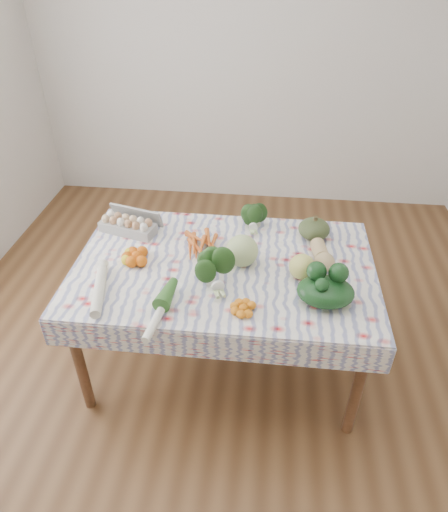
{
  "coord_description": "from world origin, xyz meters",
  "views": [
    {
      "loc": [
        0.22,
        -2.01,
        2.28
      ],
      "look_at": [
        0.0,
        0.0,
        0.82
      ],
      "focal_mm": 32.0,
      "sensor_mm": 36.0,
      "label": 1
    }
  ],
  "objects_px": {
    "egg_carton": "(128,226)",
    "butternut_squash": "(322,254)",
    "cabbage": "(242,251)",
    "kabocha_squash": "(314,229)",
    "grapefruit": "(302,267)",
    "dining_table": "(224,276)"
  },
  "relations": [
    {
      "from": "butternut_squash",
      "to": "grapefruit",
      "type": "distance_m",
      "value": 0.18
    },
    {
      "from": "cabbage",
      "to": "dining_table",
      "type": "bearing_deg",
      "value": -170.51
    },
    {
      "from": "butternut_squash",
      "to": "dining_table",
      "type": "bearing_deg",
      "value": 179.79
    },
    {
      "from": "kabocha_squash",
      "to": "butternut_squash",
      "type": "xyz_separation_m",
      "value": [
        0.03,
        -0.25,
        -0.01
      ]
    },
    {
      "from": "cabbage",
      "to": "butternut_squash",
      "type": "bearing_deg",
      "value": 8.24
    },
    {
      "from": "dining_table",
      "to": "grapefruit",
      "type": "bearing_deg",
      "value": -8.76
    },
    {
      "from": "dining_table",
      "to": "butternut_squash",
      "type": "bearing_deg",
      "value": 8.46
    },
    {
      "from": "kabocha_squash",
      "to": "grapefruit",
      "type": "relative_size",
      "value": 1.36
    },
    {
      "from": "cabbage",
      "to": "butternut_squash",
      "type": "height_order",
      "value": "cabbage"
    },
    {
      "from": "egg_carton",
      "to": "grapefruit",
      "type": "height_order",
      "value": "grapefruit"
    },
    {
      "from": "egg_carton",
      "to": "butternut_squash",
      "type": "bearing_deg",
      "value": 6.09
    },
    {
      "from": "dining_table",
      "to": "butternut_squash",
      "type": "distance_m",
      "value": 0.56
    },
    {
      "from": "kabocha_squash",
      "to": "grapefruit",
      "type": "bearing_deg",
      "value": -101.89
    },
    {
      "from": "dining_table",
      "to": "egg_carton",
      "type": "xyz_separation_m",
      "value": [
        -0.62,
        0.26,
        0.13
      ]
    },
    {
      "from": "kabocha_squash",
      "to": "grapefruit",
      "type": "xyz_separation_m",
      "value": [
        -0.08,
        -0.39,
        0.01
      ]
    },
    {
      "from": "egg_carton",
      "to": "kabocha_squash",
      "type": "bearing_deg",
      "value": 18.5
    },
    {
      "from": "egg_carton",
      "to": "dining_table",
      "type": "bearing_deg",
      "value": -7.97
    },
    {
      "from": "dining_table",
      "to": "kabocha_squash",
      "type": "distance_m",
      "value": 0.62
    },
    {
      "from": "dining_table",
      "to": "cabbage",
      "type": "distance_m",
      "value": 0.2
    },
    {
      "from": "kabocha_squash",
      "to": "dining_table",
      "type": "bearing_deg",
      "value": -146.8
    },
    {
      "from": "butternut_squash",
      "to": "grapefruit",
      "type": "bearing_deg",
      "value": -137.13
    },
    {
      "from": "butternut_squash",
      "to": "grapefruit",
      "type": "relative_size",
      "value": 1.76
    }
  ]
}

